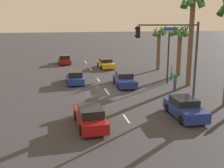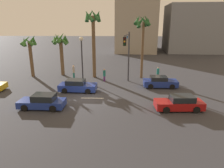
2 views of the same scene
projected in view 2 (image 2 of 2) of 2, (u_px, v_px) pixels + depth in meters
The scene contains 19 objects.
ground_plane at pixel (87, 98), 21.69m from camera, with size 220.00×220.00×0.00m, color #333338.
lane_stripe_2 at pixel (43, 98), 21.84m from camera, with size 1.91×0.14×0.01m, color silver.
lane_stripe_3 at pixel (92, 98), 21.67m from camera, with size 2.43×0.14×0.01m, color silver.
lane_stripe_4 at pixel (163, 99), 21.43m from camera, with size 1.82×0.14×0.01m, color silver.
car_1 at pixel (43, 102), 19.00m from camera, with size 4.32×1.95×1.37m.
car_2 at pixel (77, 86), 23.72m from camera, with size 4.44×2.09×1.42m.
car_3 at pixel (180, 103), 18.64m from camera, with size 4.44×1.94×1.39m.
car_5 at pixel (160, 82), 25.30m from camera, with size 4.20×1.95×1.38m.
traffic_signal at pixel (128, 50), 25.23m from camera, with size 1.00×5.33×6.67m.
streetlamp at pixel (82, 50), 27.34m from camera, with size 0.56×0.56×6.01m.
pedestrian_0 at pixel (158, 73), 28.63m from camera, with size 0.48×0.48×1.80m.
pedestrian_1 at pixel (104, 75), 27.74m from camera, with size 0.46×0.46×1.75m.
pedestrian_2 at pixel (74, 71), 29.43m from camera, with size 0.37×0.37×1.91m.
palm_tree_0 at pixel (143, 28), 27.75m from camera, with size 2.47×2.49×8.97m.
palm_tree_1 at pixel (93, 29), 28.16m from camera, with size 2.57×2.78×9.64m.
palm_tree_2 at pixel (30, 47), 29.48m from camera, with size 2.56×2.58×6.20m.
palm_tree_3 at pixel (61, 45), 30.17m from camera, with size 2.62×2.64×6.53m.
building_0 at pixel (192, 29), 55.83m from camera, with size 14.13×12.04×12.62m, color gray.
building_1 at pixel (137, 25), 58.47m from camera, with size 10.87×17.90×14.58m, color #9E9384.
Camera 2 is at (3.33, -20.23, 7.71)m, focal length 32.38 mm.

